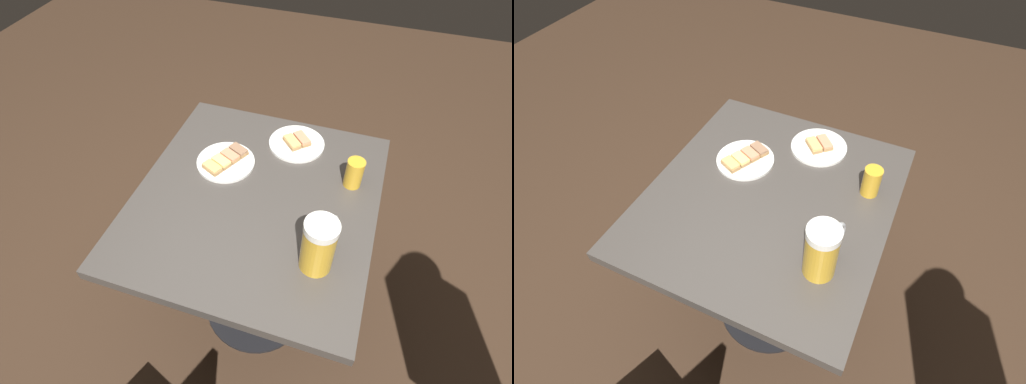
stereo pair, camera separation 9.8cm
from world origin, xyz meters
The scene contains 6 objects.
ground_plane centered at (0.00, 0.00, 0.00)m, with size 6.00×6.00×0.00m, color #382619.
cafe_table centered at (0.00, 0.00, 0.58)m, with size 0.75×0.82×0.73m.
plate_near centered at (-0.15, 0.11, 0.74)m, with size 0.20×0.20×0.03m.
plate_far centered at (0.06, 0.28, 0.73)m, with size 0.20×0.20×0.03m.
beer_mug centered at (0.23, -0.18, 0.81)m, with size 0.09×0.15×0.17m.
beer_glass_small centered at (0.28, 0.15, 0.77)m, with size 0.06×0.06×0.10m, color gold.
Camera 1 is at (0.26, -0.80, 1.66)m, focal length 28.07 mm.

